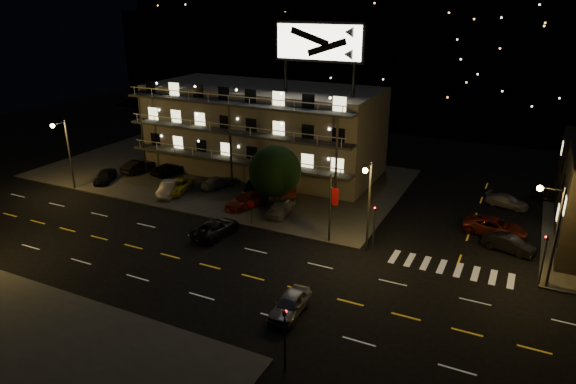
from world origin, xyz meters
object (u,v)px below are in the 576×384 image
at_px(lot_car_2, 177,186).
at_px(lot_car_7, 218,182).
at_px(road_car_east, 290,304).
at_px(lot_car_4, 281,208).
at_px(side_car_0, 509,244).
at_px(road_car_west, 216,228).
at_px(tree, 275,172).

height_order(lot_car_2, lot_car_7, lot_car_2).
bearing_deg(lot_car_2, road_car_east, -46.33).
xyz_separation_m(lot_car_2, road_car_east, (21.42, -15.53, -0.08)).
xyz_separation_m(lot_car_4, side_car_0, (20.97, 1.74, -0.19)).
bearing_deg(road_car_west, lot_car_2, -31.35).
distance_m(tree, lot_car_7, 10.01).
bearing_deg(road_car_east, road_car_west, 142.35).
height_order(road_car_east, road_car_west, road_car_east).
distance_m(lot_car_2, side_car_0, 34.18).
bearing_deg(lot_car_4, road_car_east, -63.88).
height_order(tree, lot_car_4, tree).
bearing_deg(road_car_east, lot_car_7, 132.11).
xyz_separation_m(lot_car_7, road_car_east, (18.13, -18.77, -0.03)).
distance_m(side_car_0, road_car_east, 20.93).
relative_size(tree, side_car_0, 1.59).
relative_size(lot_car_7, side_car_0, 1.00).
xyz_separation_m(tree, lot_car_4, (1.04, -0.77, -3.29)).
xyz_separation_m(side_car_0, road_car_east, (-12.74, -16.61, 0.04)).
distance_m(lot_car_2, road_car_west, 12.21).
relative_size(side_car_0, road_car_east, 0.98).
distance_m(tree, road_car_east, 18.49).
distance_m(tree, lot_car_4, 3.53).
relative_size(road_car_east, road_car_west, 0.85).
xyz_separation_m(lot_car_4, road_car_west, (-3.34, -6.54, -0.18)).
distance_m(tree, lot_car_2, 12.61).
relative_size(lot_car_2, side_car_0, 1.14).
relative_size(lot_car_7, road_car_east, 0.98).
distance_m(lot_car_2, lot_car_4, 13.21).
relative_size(lot_car_7, road_car_west, 0.84).
bearing_deg(side_car_0, lot_car_7, 101.94).
xyz_separation_m(tree, lot_car_7, (-8.87, 3.14, -3.40)).
bearing_deg(road_car_east, side_car_0, 50.59).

